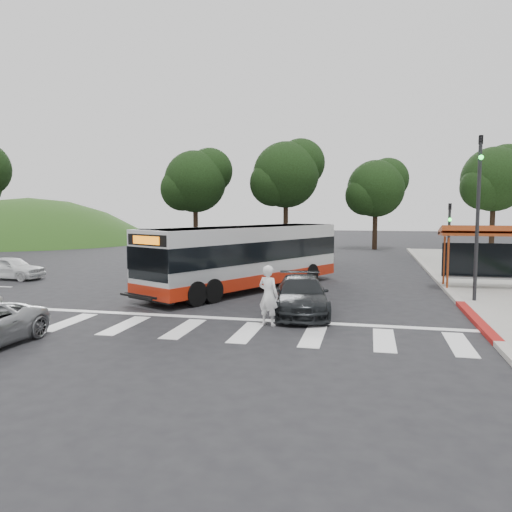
% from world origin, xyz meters
% --- Properties ---
extents(ground, '(140.00, 140.00, 0.00)m').
position_xyz_m(ground, '(0.00, 0.00, 0.00)').
color(ground, black).
rests_on(ground, ground).
extents(sidewalk_east, '(4.00, 40.00, 0.12)m').
position_xyz_m(sidewalk_east, '(11.00, 8.00, 0.06)').
color(sidewalk_east, gray).
rests_on(sidewalk_east, ground).
extents(curb_east, '(0.30, 40.00, 0.15)m').
position_xyz_m(curb_east, '(9.00, 8.00, 0.07)').
color(curb_east, '#9E9991').
rests_on(curb_east, ground).
extents(curb_east_red, '(0.32, 6.00, 0.15)m').
position_xyz_m(curb_east_red, '(9.00, -2.00, 0.08)').
color(curb_east_red, maroon).
rests_on(curb_east_red, ground).
extents(hillside_nw, '(44.00, 44.00, 10.00)m').
position_xyz_m(hillside_nw, '(-32.00, 30.00, 0.00)').
color(hillside_nw, '#224516').
rests_on(hillside_nw, ground).
extents(crosswalk_ladder, '(18.00, 2.60, 0.01)m').
position_xyz_m(crosswalk_ladder, '(0.00, -5.00, 0.01)').
color(crosswalk_ladder, silver).
rests_on(crosswalk_ladder, ground).
extents(bus_shelter, '(4.20, 1.60, 2.86)m').
position_xyz_m(bus_shelter, '(10.80, 5.10, 2.35)').
color(bus_shelter, '#903918').
rests_on(bus_shelter, sidewalk_east).
extents(traffic_signal_ne_tall, '(0.18, 0.37, 6.50)m').
position_xyz_m(traffic_signal_ne_tall, '(9.60, 1.49, 3.88)').
color(traffic_signal_ne_tall, black).
rests_on(traffic_signal_ne_tall, ground).
extents(traffic_signal_ne_short, '(0.18, 0.37, 4.00)m').
position_xyz_m(traffic_signal_ne_short, '(9.60, 8.49, 2.48)').
color(traffic_signal_ne_short, black).
rests_on(traffic_signal_ne_short, ground).
extents(tree_ne_a, '(6.16, 5.74, 9.30)m').
position_xyz_m(tree_ne_a, '(16.08, 28.06, 6.39)').
color(tree_ne_a, black).
rests_on(tree_ne_a, parking_lot).
extents(tree_north_a, '(6.60, 6.15, 10.17)m').
position_xyz_m(tree_north_a, '(-1.92, 26.07, 6.92)').
color(tree_north_a, black).
rests_on(tree_north_a, ground).
extents(tree_north_b, '(5.72, 5.33, 8.43)m').
position_xyz_m(tree_north_b, '(6.07, 28.06, 5.66)').
color(tree_north_b, black).
rests_on(tree_north_b, ground).
extents(tree_north_c, '(6.16, 5.74, 9.30)m').
position_xyz_m(tree_north_c, '(-9.92, 24.06, 6.29)').
color(tree_north_c, black).
rests_on(tree_north_c, ground).
extents(transit_bus, '(7.27, 11.12, 2.90)m').
position_xyz_m(transit_bus, '(0.07, 2.77, 1.45)').
color(transit_bus, silver).
rests_on(transit_bus, ground).
extents(pedestrian, '(0.83, 0.70, 1.93)m').
position_xyz_m(pedestrian, '(2.45, -3.95, 0.96)').
color(pedestrian, white).
rests_on(pedestrian, ground).
extents(dark_sedan, '(2.55, 4.77, 1.31)m').
position_xyz_m(dark_sedan, '(3.23, -1.95, 0.66)').
color(dark_sedan, black).
rests_on(dark_sedan, ground).
extents(west_car_white, '(3.64, 1.58, 1.22)m').
position_xyz_m(west_car_white, '(-12.90, 3.34, 0.61)').
color(west_car_white, silver).
rests_on(west_car_white, ground).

